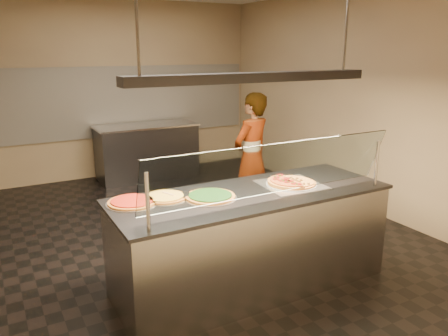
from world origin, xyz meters
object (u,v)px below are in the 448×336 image
pizza_spinach (210,196)px  pizza_spatula (175,194)px  sneeze_guard (275,169)px  half_pizza_pepperoni (282,183)px  worker (251,157)px  prep_table (147,151)px  pizza_cheese (165,197)px  pizza_tomato (132,202)px  heat_lamp_housing (254,77)px  perforated_tray (291,184)px  half_pizza_sausage (300,180)px  serving_counter (251,239)px

pizza_spinach → pizza_spatula: size_ratio=1.94×
sneeze_guard → half_pizza_pepperoni: 0.55m
worker → prep_table: bearing=-97.1°
sneeze_guard → half_pizza_pepperoni: sneeze_guard is taller
pizza_cheese → pizza_tomato: size_ratio=0.92×
sneeze_guard → worker: size_ratio=1.41×
pizza_tomato → worker: 2.34m
heat_lamp_housing → half_pizza_pepperoni: bearing=1.7°
perforated_tray → half_pizza_pepperoni: 0.11m
half_pizza_sausage → worker: bearing=75.7°
serving_counter → worker: (0.93, 1.48, 0.36)m
pizza_spatula → prep_table: bearing=74.8°
half_pizza_pepperoni → heat_lamp_housing: 1.04m
perforated_tray → serving_counter: bearing=-178.8°
pizza_cheese → pizza_spatula: pizza_spatula is taller
prep_table → heat_lamp_housing: (-0.35, -3.96, 1.48)m
half_pizza_sausage → pizza_tomato: half_pizza_sausage is taller
half_pizza_sausage → pizza_cheese: (-1.31, 0.21, -0.01)m
sneeze_guard → pizza_cheese: sneeze_guard is taller
sneeze_guard → pizza_tomato: 1.22m
pizza_tomato → prep_table: bearing=69.5°
prep_table → heat_lamp_housing: bearing=-95.1°
prep_table → worker: worker is taller
perforated_tray → prep_table: bearing=91.4°
sneeze_guard → worker: worker is taller
prep_table → heat_lamp_housing: 4.24m
serving_counter → pizza_tomato: bearing=167.7°
pizza_spatula → heat_lamp_housing: heat_lamp_housing is taller
serving_counter → heat_lamp_housing: heat_lamp_housing is taller
perforated_tray → pizza_spatula: 1.13m
perforated_tray → worker: 1.55m
worker → heat_lamp_housing: heat_lamp_housing is taller
half_pizza_sausage → worker: 1.52m
serving_counter → pizza_tomato: (-1.05, 0.23, 0.48)m
pizza_tomato → pizza_spinach: bearing=-16.5°
serving_counter → perforated_tray: bearing=1.2°
pizza_cheese → pizza_spinach: bearing=-27.1°
serving_counter → pizza_cheese: 0.92m
pizza_spinach → half_pizza_sausage: bearing=-1.9°
pizza_spinach → worker: 1.97m
serving_counter → sneeze_guard: (0.00, -0.34, 0.76)m
pizza_spatula → pizza_tomato: bearing=177.2°
perforated_tray → half_pizza_pepperoni: bearing=179.7°
half_pizza_pepperoni → prep_table: size_ratio=0.28×
sneeze_guard → half_pizza_sausage: bearing=32.4°
pizza_cheese → heat_lamp_housing: (0.76, -0.22, 1.01)m
pizza_tomato → worker: worker is taller
serving_counter → pizza_cheese: bearing=163.9°
serving_counter → half_pizza_sausage: (0.55, 0.01, 0.49)m
sneeze_guard → heat_lamp_housing: 0.80m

